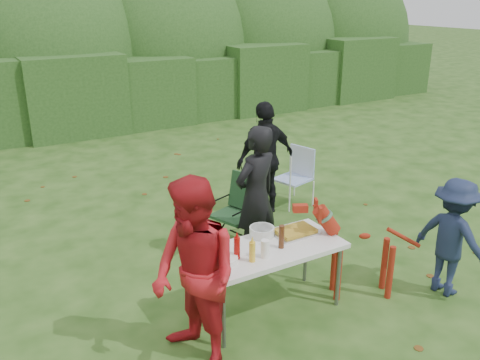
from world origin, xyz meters
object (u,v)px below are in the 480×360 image
child (452,237)px  paper_towel_roll (215,241)px  camping_chair (235,211)px  mustard_bottle (252,252)px  lawn_chair (293,177)px  beer_bottle (281,237)px  ketchup_bottle (237,248)px  folding_table (270,252)px  person_cook (256,197)px  person_black_puffy (265,159)px  person_red_jacket (195,277)px  dog (363,250)px

child → paper_towel_roll: 2.57m
camping_chair → mustard_bottle: mustard_bottle is taller
lawn_chair → beer_bottle: size_ratio=3.72×
paper_towel_roll → ketchup_bottle: bearing=-54.7°
folding_table → person_cook: person_cook is taller
folding_table → child: size_ratio=1.14×
person_black_puffy → beer_bottle: size_ratio=7.03×
person_red_jacket → ketchup_bottle: bearing=108.8°
person_cook → lawn_chair: person_cook is taller
lawn_chair → dog: bearing=55.6°
folding_table → person_cook: bearing=65.7°
lawn_chair → camping_chair: bearing=11.1°
ketchup_bottle → mustard_bottle: bearing=-51.4°
folding_table → child: (1.89, -0.68, -0.03)m
dog → mustard_bottle: size_ratio=5.60×
camping_chair → person_red_jacket: bearing=32.0°
beer_bottle → ketchup_bottle: bearing=175.9°
beer_bottle → camping_chair: bearing=76.9°
paper_towel_roll → person_black_puffy: bearing=46.7°
person_cook → dog: (0.62, -1.18, -0.33)m
person_cook → mustard_bottle: (-0.73, -1.10, -0.02)m
folding_table → lawn_chair: lawn_chair is taller
ketchup_bottle → dog: bearing=-8.2°
lawn_chair → paper_towel_roll: size_ratio=3.43×
folding_table → person_red_jacket: 1.05m
person_red_jacket → beer_bottle: 1.10m
camping_chair → lawn_chair: camping_chair is taller
person_red_jacket → paper_towel_roll: person_red_jacket is taller
person_black_puffy → lawn_chair: 0.68m
dog → mustard_bottle: dog is taller
person_black_puffy → dog: (-0.30, -2.39, -0.31)m
person_black_puffy → dog: size_ratio=1.50×
folding_table → paper_towel_roll: bearing=163.4°
person_cook → mustard_bottle: bearing=41.4°
mustard_bottle → ketchup_bottle: ketchup_bottle is taller
dog → camping_chair: size_ratio=1.22×
person_black_puffy → person_cook: bearing=47.6°
person_cook → ketchup_bottle: person_cook is taller
person_cook → person_red_jacket: bearing=27.2°
person_red_jacket → child: 2.90m
person_cook → paper_towel_roll: bearing=24.3°
person_black_puffy → ketchup_bottle: person_black_puffy is taller
person_cook → ketchup_bottle: bearing=34.8°
dog → beer_bottle: 1.02m
mustard_bottle → person_red_jacket: bearing=-165.0°
person_black_puffy → ketchup_bottle: (-1.74, -2.18, 0.01)m
folding_table → camping_chair: (0.45, 1.50, -0.23)m
child → lawn_chair: size_ratio=1.48×
person_black_puffy → child: person_black_puffy is taller
child → mustard_bottle: 2.26m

